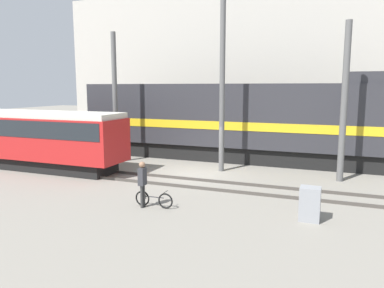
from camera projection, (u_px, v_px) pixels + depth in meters
name	position (u px, v px, depth m)	size (l,w,h in m)	color
ground_plane	(193.00, 175.00, 19.99)	(120.00, 120.00, 0.00)	gray
track_near	(179.00, 182.00, 18.23)	(60.00, 1.51, 0.14)	#47423D
track_far	(219.00, 158.00, 24.33)	(60.00, 1.51, 0.14)	#47423D
building_backdrop	(252.00, 69.00, 31.65)	(31.80, 6.00, 12.30)	#B7B2A8
freight_locomotive	(231.00, 120.00, 23.68)	(19.46, 3.04, 5.43)	black
streetcar	(38.00, 136.00, 21.10)	(10.49, 2.54, 3.28)	black
bicycle	(154.00, 200.00, 14.51)	(1.60, 0.44, 0.67)	black
person	(142.00, 179.00, 14.39)	(0.24, 0.36, 1.81)	#333333
utility_pole_left	(115.00, 98.00, 22.75)	(0.30, 0.30, 7.89)	#595959
utility_pole_center	(222.00, 87.00, 20.18)	(0.29, 0.29, 9.23)	#595959
utility_pole_right	(344.00, 103.00, 18.06)	(0.32, 0.32, 7.75)	#595959
signal_box	(310.00, 204.00, 13.02)	(0.70, 0.60, 1.20)	gray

